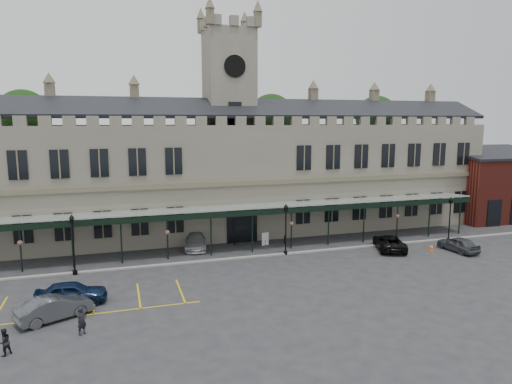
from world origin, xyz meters
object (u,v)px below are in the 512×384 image
object	(u,v)px
car_right_a	(458,244)
person_a	(82,321)
car_left_a	(71,293)
lamp_post_right	(450,215)
person_b	(4,342)
lamp_post_mid	(286,225)
traffic_cone	(431,248)
sign_board	(265,239)
clock_tower	(229,115)
station_building	(230,175)
lamp_post_left	(73,239)
car_left_b	(55,308)
car_taxi	(196,241)
car_van	(389,242)

from	to	relation	value
car_right_a	person_a	size ratio (longest dim) A/B	2.49
car_left_a	car_right_a	world-z (taller)	car_left_a
lamp_post_right	person_b	xyz separation A→B (m)	(-39.06, -12.58, -2.03)
lamp_post_mid	person_b	xyz separation A→B (m)	(-21.05, -13.07, -2.11)
traffic_cone	person_b	world-z (taller)	person_b
car_right_a	person_b	size ratio (longest dim) A/B	2.80
traffic_cone	sign_board	world-z (taller)	sign_board
clock_tower	lamp_post_right	distance (m)	25.67
station_building	sign_board	size ratio (longest dim) A/B	46.11
station_building	traffic_cone	xyz separation A→B (m)	(16.62, -13.53, -6.15)
car_right_a	person_b	distance (m)	38.41
lamp_post_left	traffic_cone	world-z (taller)	lamp_post_left
lamp_post_right	car_left_b	world-z (taller)	lamp_post_right
lamp_post_mid	person_a	xyz separation A→B (m)	(-17.22, -11.73, -2.02)
clock_tower	car_taxi	world-z (taller)	clock_tower
lamp_post_right	car_left_a	world-z (taller)	lamp_post_right
car_left_a	car_van	size ratio (longest dim) A/B	0.89
lamp_post_right	person_b	bearing A→B (deg)	-162.15
station_building	car_left_b	distance (m)	25.97
car_taxi	car_right_a	xyz separation A→B (m)	(24.00, -8.45, 0.00)
lamp_post_left	car_taxi	distance (m)	11.97
person_b	lamp_post_right	bearing A→B (deg)	156.98
clock_tower	lamp_post_mid	xyz separation A→B (m)	(2.75, -10.54, -10.24)
person_a	traffic_cone	bearing A→B (deg)	-26.53
lamp_post_left	car_taxi	size ratio (longest dim) A/B	1.01
car_taxi	car_right_a	size ratio (longest dim) A/B	1.17
sign_board	car_left_a	bearing A→B (deg)	-161.52
clock_tower	traffic_cone	bearing A→B (deg)	-39.32
traffic_cone	car_taxi	bearing A→B (deg)	160.59
traffic_cone	sign_board	bearing A→B (deg)	155.60
car_left_b	car_van	world-z (taller)	car_left_b
lamp_post_right	car_van	bearing A→B (deg)	-172.96
car_van	car_taxi	bearing A→B (deg)	1.32
lamp_post_mid	traffic_cone	bearing A→B (deg)	-12.51
lamp_post_left	car_left_b	world-z (taller)	lamp_post_left
lamp_post_right	traffic_cone	distance (m)	5.47
lamp_post_left	person_b	xyz separation A→B (m)	(-2.55, -12.83, -2.22)
station_building	lamp_post_mid	distance (m)	11.39
car_left_a	person_a	size ratio (longest dim) A/B	2.76
clock_tower	car_taxi	xyz separation A→B (m)	(-5.00, -6.00, -12.39)
car_taxi	traffic_cone	bearing A→B (deg)	-9.92
lamp_post_mid	traffic_cone	size ratio (longest dim) A/B	7.36
car_right_a	traffic_cone	bearing A→B (deg)	-25.16
traffic_cone	lamp_post_mid	bearing A→B (deg)	167.49
car_left_a	person_b	world-z (taller)	car_left_a
station_building	lamp_post_left	distance (m)	19.35
station_building	clock_tower	xyz separation A→B (m)	(0.00, 0.09, 6.64)
clock_tower	lamp_post_mid	distance (m)	14.95
lamp_post_right	sign_board	size ratio (longest dim) A/B	3.62
person_a	person_b	size ratio (longest dim) A/B	1.12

